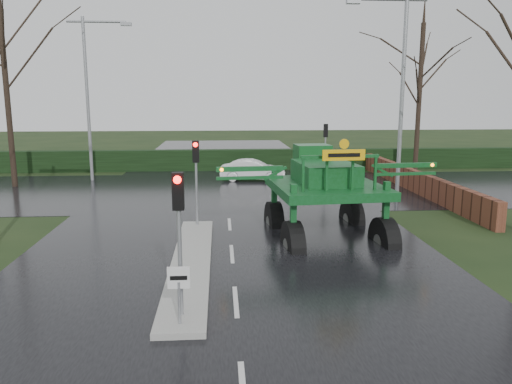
{
  "coord_description": "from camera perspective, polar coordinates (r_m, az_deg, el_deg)",
  "views": [
    {
      "loc": [
        -0.35,
        -12.05,
        5.14
      ],
      "look_at": [
        0.86,
        4.62,
        2.0
      ],
      "focal_mm": 35.0,
      "sensor_mm": 36.0,
      "label": 1
    }
  ],
  "objects": [
    {
      "name": "traffic_signal_near",
      "position": [
        11.37,
        -8.83,
        -2.44
      ],
      "size": [
        0.26,
        0.33,
        3.52
      ],
      "color": "gray",
      "rests_on": "ground"
    },
    {
      "name": "road_cross",
      "position": [
        28.51,
        -3.37,
        0.25
      ],
      "size": [
        80.0,
        12.0,
        0.02
      ],
      "primitive_type": "cube",
      "color": "black",
      "rests_on": "ground"
    },
    {
      "name": "traffic_signal_mid",
      "position": [
        19.73,
        -6.87,
        3.14
      ],
      "size": [
        0.26,
        0.33,
        3.52
      ],
      "color": "gray",
      "rests_on": "ground"
    },
    {
      "name": "street_light_left_far",
      "position": [
        33.0,
        -18.27,
        11.59
      ],
      "size": [
        3.85,
        0.3,
        10.0
      ],
      "color": "gray",
      "rests_on": "ground"
    },
    {
      "name": "median_island",
      "position": [
        15.9,
        -7.42,
        -7.99
      ],
      "size": [
        1.2,
        10.0,
        0.16
      ],
      "primitive_type": "cube",
      "color": "gray",
      "rests_on": "ground"
    },
    {
      "name": "brick_wall",
      "position": [
        30.41,
        16.82,
        1.6
      ],
      "size": [
        0.4,
        20.0,
        1.2
      ],
      "primitive_type": "cube",
      "color": "#592D1E",
      "rests_on": "ground"
    },
    {
      "name": "traffic_signal_far",
      "position": [
        32.88,
        7.95,
        6.09
      ],
      "size": [
        0.26,
        0.33,
        3.52
      ],
      "rotation": [
        0.0,
        0.0,
        3.14
      ],
      "color": "gray",
      "rests_on": "ground"
    },
    {
      "name": "keep_left_sign",
      "position": [
        11.35,
        -8.81,
        -10.57
      ],
      "size": [
        0.5,
        0.07,
        1.35
      ],
      "color": "gray",
      "rests_on": "ground"
    },
    {
      "name": "white_sedan",
      "position": [
        31.63,
        -0.35,
        1.29
      ],
      "size": [
        4.22,
        2.02,
        1.33
      ],
      "primitive_type": "imported",
      "rotation": [
        0.0,
        0.0,
        1.42
      ],
      "color": "white",
      "rests_on": "ground"
    },
    {
      "name": "ground",
      "position": [
        13.1,
        -2.33,
        -12.46
      ],
      "size": [
        140.0,
        140.0,
        0.0
      ],
      "primitive_type": "plane",
      "color": "black",
      "rests_on": "ground"
    },
    {
      "name": "crop_sprayer",
      "position": [
        17.32,
        4.15,
        0.97
      ],
      "size": [
        8.45,
        5.59,
        4.73
      ],
      "rotation": [
        0.0,
        0.0,
        0.09
      ],
      "color": "black",
      "rests_on": "ground"
    },
    {
      "name": "road_main",
      "position": [
        22.64,
        -3.15,
        -2.49
      ],
      "size": [
        14.0,
        80.0,
        0.02
      ],
      "primitive_type": "cube",
      "color": "black",
      "rests_on": "ground"
    },
    {
      "name": "tree_left_far",
      "position": [
        32.47,
        -26.85,
        13.07
      ],
      "size": [
        7.7,
        7.7,
        13.26
      ],
      "color": "black",
      "rests_on": "ground"
    },
    {
      "name": "street_light_right",
      "position": [
        25.53,
        15.78,
        12.16
      ],
      "size": [
        3.85,
        0.3,
        10.0
      ],
      "color": "gray",
      "rests_on": "ground"
    },
    {
      "name": "tree_right_far",
      "position": [
        35.67,
        18.28,
        12.3
      ],
      "size": [
        7.0,
        7.0,
        12.05
      ],
      "color": "black",
      "rests_on": "ground"
    },
    {
      "name": "hedge_row",
      "position": [
        36.31,
        -3.56,
        3.67
      ],
      "size": [
        44.0,
        0.9,
        1.5
      ],
      "primitive_type": "cube",
      "color": "black",
      "rests_on": "ground"
    }
  ]
}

